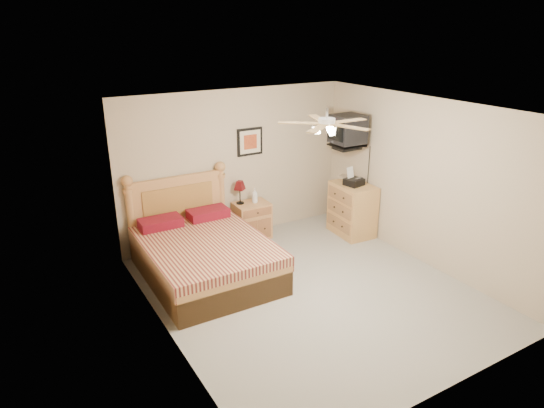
{
  "coord_description": "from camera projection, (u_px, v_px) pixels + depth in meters",
  "views": [
    {
      "loc": [
        -3.43,
        -4.73,
        3.46
      ],
      "look_at": [
        -0.09,
        0.9,
        1.01
      ],
      "focal_mm": 32.0,
      "sensor_mm": 36.0,
      "label": 1
    }
  ],
  "objects": [
    {
      "name": "wall_back",
      "position": [
        235.0,
        165.0,
        8.03
      ],
      "size": [
        4.0,
        0.04,
        2.5
      ],
      "primitive_type": "cube",
      "color": "tan",
      "rests_on": "ground"
    },
    {
      "name": "dresser",
      "position": [
        352.0,
        209.0,
        8.34
      ],
      "size": [
        0.58,
        0.8,
        0.9
      ],
      "primitive_type": "cube",
      "rotation": [
        0.0,
        0.0,
        -0.07
      ],
      "color": "#B27A47",
      "rests_on": "ground"
    },
    {
      "name": "framed_picture",
      "position": [
        250.0,
        142.0,
        8.02
      ],
      "size": [
        0.46,
        0.04,
        0.46
      ],
      "primitive_type": "cube",
      "color": "black",
      "rests_on": "wall_back"
    },
    {
      "name": "fax_machine",
      "position": [
        354.0,
        177.0,
        8.1
      ],
      "size": [
        0.33,
        0.35,
        0.3
      ],
      "primitive_type": null,
      "rotation": [
        0.0,
        0.0,
        0.2
      ],
      "color": "black",
      "rests_on": "dresser"
    },
    {
      "name": "ceiling_fan",
      "position": [
        327.0,
        123.0,
        5.67
      ],
      "size": [
        1.14,
        1.14,
        0.28
      ],
      "primitive_type": null,
      "color": "white",
      "rests_on": "ceiling"
    },
    {
      "name": "wall_right",
      "position": [
        424.0,
        182.0,
        7.18
      ],
      "size": [
        0.04,
        4.5,
        2.5
      ],
      "primitive_type": "cube",
      "color": "tan",
      "rests_on": "ground"
    },
    {
      "name": "wall_left",
      "position": [
        163.0,
        240.0,
        5.27
      ],
      "size": [
        0.04,
        4.5,
        2.5
      ],
      "primitive_type": "cube",
      "color": "tan",
      "rests_on": "ground"
    },
    {
      "name": "magazine_upper",
      "position": [
        345.0,
        178.0,
        8.4
      ],
      "size": [
        0.31,
        0.33,
        0.02
      ],
      "primitive_type": "imported",
      "rotation": [
        0.0,
        0.0,
        0.53
      ],
      "color": "gray",
      "rests_on": "magazine_lower"
    },
    {
      "name": "table_lamp",
      "position": [
        240.0,
        192.0,
        8.05
      ],
      "size": [
        0.24,
        0.24,
        0.4
      ],
      "primitive_type": null,
      "rotation": [
        0.0,
        0.0,
        -0.12
      ],
      "color": "#560E11",
      "rests_on": "nightstand"
    },
    {
      "name": "floor",
      "position": [
        311.0,
        291.0,
        6.66
      ],
      "size": [
        4.5,
        4.5,
        0.0
      ],
      "primitive_type": "plane",
      "color": "gray",
      "rests_on": "ground"
    },
    {
      "name": "magazine_lower",
      "position": [
        343.0,
        179.0,
        8.4
      ],
      "size": [
        0.23,
        0.29,
        0.03
      ],
      "primitive_type": "imported",
      "rotation": [
        0.0,
        0.0,
        0.09
      ],
      "color": "#B2A48E",
      "rests_on": "dresser"
    },
    {
      "name": "ceiling",
      "position": [
        317.0,
        109.0,
        5.78
      ],
      "size": [
        4.0,
        4.5,
        0.04
      ],
      "primitive_type": "cube",
      "color": "white",
      "rests_on": "ground"
    },
    {
      "name": "wall_tv",
      "position": [
        355.0,
        130.0,
        7.94
      ],
      "size": [
        0.56,
        0.46,
        0.58
      ],
      "primitive_type": null,
      "color": "black",
      "rests_on": "wall_right"
    },
    {
      "name": "nightstand",
      "position": [
        252.0,
        220.0,
        8.24
      ],
      "size": [
        0.59,
        0.45,
        0.62
      ],
      "primitive_type": "cube",
      "rotation": [
        0.0,
        0.0,
        -0.04
      ],
      "color": "#A06E35",
      "rests_on": "ground"
    },
    {
      "name": "lotion_bottle",
      "position": [
        255.0,
        195.0,
        8.12
      ],
      "size": [
        0.13,
        0.13,
        0.25
      ],
      "primitive_type": "imported",
      "rotation": [
        0.0,
        0.0,
        -0.38
      ],
      "color": "white",
      "rests_on": "nightstand"
    },
    {
      "name": "bed",
      "position": [
        204.0,
        233.0,
        6.81
      ],
      "size": [
        1.64,
        2.14,
        1.38
      ],
      "primitive_type": null,
      "rotation": [
        0.0,
        0.0,
        -0.01
      ],
      "color": "tan",
      "rests_on": "ground"
    },
    {
      "name": "wall_front",
      "position": [
        457.0,
        282.0,
        4.41
      ],
      "size": [
        4.0,
        0.04,
        2.5
      ],
      "primitive_type": "cube",
      "color": "tan",
      "rests_on": "ground"
    }
  ]
}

